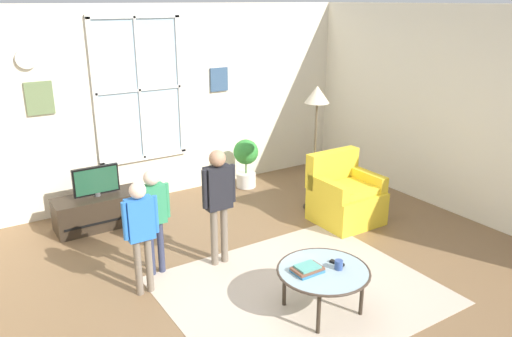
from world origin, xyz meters
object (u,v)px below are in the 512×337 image
Objects in this scene: television at (96,181)px; person_blue_shirt at (140,225)px; book_stack at (307,269)px; cup at (339,265)px; remote_near_books at (337,263)px; potted_plant_by_window at (246,159)px; person_green_shirt at (153,210)px; person_black_shirt at (218,194)px; coffee_table at (323,272)px; floor_lamp at (317,107)px; tv_stand at (99,211)px; armchair at (344,197)px.

person_blue_shirt is (-0.08, -1.75, 0.11)m from television.
person_blue_shirt is at bearing 135.36° from book_stack.
cup reaches higher than remote_near_books.
television reaches higher than remote_near_books.
cup is 0.09m from remote_near_books.
remote_near_books is 0.19× the size of potted_plant_by_window.
person_blue_shirt is at bearing 141.44° from remote_near_books.
person_blue_shirt is (-1.38, 1.21, 0.26)m from cup.
book_stack is 1.66m from person_green_shirt.
remote_near_books is 1.41m from person_black_shirt.
coffee_table is at bearing -109.45° from potted_plant_by_window.
person_black_shirt is (-0.49, 1.33, 0.34)m from cup.
floor_lamp is (0.34, -1.19, 0.97)m from potted_plant_by_window.
remote_near_books reaches higher than tv_stand.
person_black_shirt is at bearing -128.54° from potted_plant_by_window.
television reaches higher than cup.
floor_lamp reaches higher than remote_near_books.
tv_stand is 1.23× the size of armchair.
remote_near_books is (0.17, 0.01, 0.03)m from coffee_table.
television reaches higher than tv_stand.
armchair is 1.20m from floor_lamp.
armchair is at bearing 3.21° from person_black_shirt.
book_stack reaches higher than tv_stand.
television is (0.00, -0.00, 0.40)m from tv_stand.
cup is (0.27, -0.11, 0.01)m from book_stack.
book_stack is at bearing -69.98° from tv_stand.
person_black_shirt is 2.38m from potted_plant_by_window.
television is at bearing 110.04° from book_stack.
person_blue_shirt reaches higher than armchair.
remote_near_books is (-1.33, -1.36, 0.10)m from armchair.
cup is (1.31, -2.96, 0.25)m from tv_stand.
television is at bearing 159.33° from floor_lamp.
tv_stand is at bearing 96.35° from person_green_shirt.
person_black_shirt is (-0.22, 1.22, 0.35)m from book_stack.
tv_stand is 3.04m from book_stack.
armchair is 1.03× the size of coffee_table.
coffee_table is at bearing -67.82° from tv_stand.
potted_plant_by_window is at bearing 70.55° from coffee_table.
person_black_shirt is at bearing -63.44° from television.
cup is at bearing -122.55° from remote_near_books.
tv_stand is 0.94× the size of person_blue_shirt.
potted_plant_by_window is (0.93, 3.09, 0.01)m from remote_near_books.
person_blue_shirt reaches higher than person_green_shirt.
tv_stand is 1.45× the size of potted_plant_by_window.
person_blue_shirt reaches higher than tv_stand.
remote_near_books is 1.87m from person_green_shirt.
person_black_shirt is at bearing 100.42° from book_stack.
coffee_table is 1.15× the size of potted_plant_by_window.
tv_stand is 3.04m from floor_lamp.
television reaches higher than book_stack.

